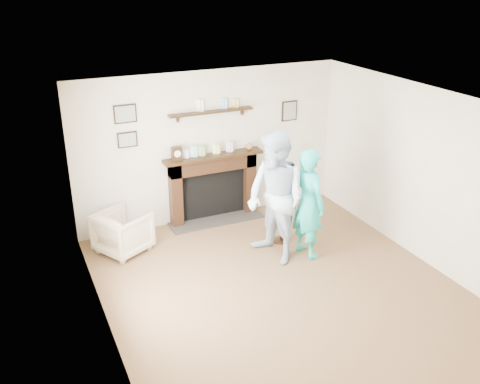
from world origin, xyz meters
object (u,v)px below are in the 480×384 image
at_px(man, 274,258).
at_px(woman, 306,254).
at_px(armchair, 125,251).
at_px(pedestal_table, 283,204).

relative_size(man, woman, 1.17).
distance_m(man, woman, 0.50).
height_order(armchair, pedestal_table, pedestal_table).
height_order(man, pedestal_table, pedestal_table).
relative_size(armchair, woman, 0.42).
bearing_deg(woman, armchair, 54.36).
bearing_deg(armchair, woman, -145.13).
relative_size(man, pedestal_table, 1.85).
relative_size(woman, pedestal_table, 1.59).
xyz_separation_m(woman, pedestal_table, (-0.14, 0.51, 0.64)).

